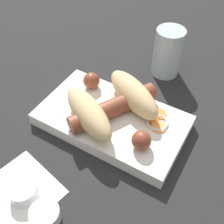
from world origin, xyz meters
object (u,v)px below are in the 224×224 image
food_tray (112,120)px  condiment_cup_near (24,192)px  bread_roll (112,103)px  condiment_cup_far (45,215)px  sausage (114,108)px  drink_glass (168,52)px

food_tray → condiment_cup_near: size_ratio=6.10×
bread_roll → condiment_cup_near: size_ratio=4.29×
bread_roll → condiment_cup_far: 0.22m
food_tray → sausage: 0.03m
food_tray → bread_roll: 0.04m
condiment_cup_far → drink_glass: size_ratio=0.41×
sausage → drink_glass: drink_glass is taller
sausage → condiment_cup_near: sausage is taller
sausage → condiment_cup_near: bearing=77.4°
bread_roll → condiment_cup_far: size_ratio=4.29×
bread_roll → sausage: bread_roll is taller
sausage → condiment_cup_far: size_ratio=4.18×
food_tray → bread_roll: bearing=-53.3°
condiment_cup_near → drink_glass: drink_glass is taller
condiment_cup_near → condiment_cup_far: size_ratio=1.00×
condiment_cup_near → condiment_cup_far: same height
bread_roll → drink_glass: 0.20m
condiment_cup_far → drink_glass: drink_glass is taller
food_tray → condiment_cup_near: 0.20m
food_tray → sausage: bearing=-96.9°
sausage → condiment_cup_far: bearing=92.2°
sausage → drink_glass: bearing=-96.7°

